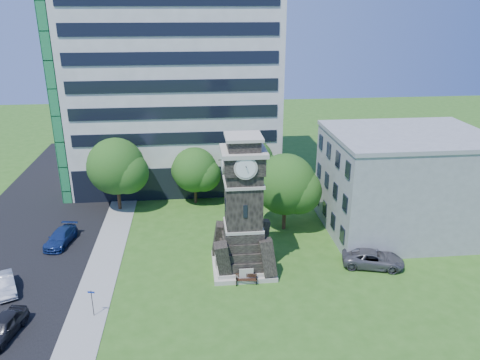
{
  "coord_description": "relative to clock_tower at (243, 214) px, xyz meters",
  "views": [
    {
      "loc": [
        -1.04,
        -34.19,
        22.06
      ],
      "look_at": [
        3.15,
        6.16,
        6.82
      ],
      "focal_mm": 35.0,
      "sensor_mm": 36.0,
      "label": 1
    }
  ],
  "objects": [
    {
      "name": "street_sign",
      "position": [
        -11.97,
        -5.77,
        -3.87
      ],
      "size": [
        0.54,
        0.05,
        2.25
      ],
      "rotation": [
        0.0,
        0.0,
        -0.23
      ],
      "color": "black",
      "rests_on": "ground"
    },
    {
      "name": "tree_east",
      "position": [
        5.18,
        7.31,
        -0.48
      ],
      "size": [
        6.9,
        6.27,
        8.14
      ],
      "rotation": [
        0.0,
        0.0,
        -0.43
      ],
      "color": "#332114",
      "rests_on": "ground"
    },
    {
      "name": "car_street_north",
      "position": [
        -17.32,
        6.27,
        -4.59
      ],
      "size": [
        2.78,
        5.03,
        1.38
      ],
      "primitive_type": "imported",
      "rotation": [
        0.0,
        0.0,
        -0.19
      ],
      "color": "navy",
      "rests_on": "ground"
    },
    {
      "name": "street",
      "position": [
        -21.0,
        3.0,
        -5.27
      ],
      "size": [
        14.0,
        80.0,
        0.02
      ],
      "primitive_type": "cube",
      "color": "black",
      "rests_on": "ground"
    },
    {
      "name": "car_street_south",
      "position": [
        -17.86,
        -7.41,
        -4.52
      ],
      "size": [
        2.67,
        4.71,
        1.51
      ],
      "primitive_type": "imported",
      "rotation": [
        0.0,
        0.0,
        -0.21
      ],
      "color": "black",
      "rests_on": "ground"
    },
    {
      "name": "clock_tower",
      "position": [
        0.0,
        0.0,
        0.0
      ],
      "size": [
        5.4,
        5.4,
        12.22
      ],
      "color": "#B5AE9E",
      "rests_on": "ground"
    },
    {
      "name": "car_east_lot",
      "position": [
        11.6,
        -0.97,
        -4.52
      ],
      "size": [
        5.92,
        3.85,
        1.52
      ],
      "primitive_type": "imported",
      "rotation": [
        0.0,
        0.0,
        1.31
      ],
      "color": "#525157",
      "rests_on": "ground"
    },
    {
      "name": "tree_ne",
      "position": [
        2.51,
        15.12,
        -0.57
      ],
      "size": [
        6.18,
        5.62,
        7.72
      ],
      "rotation": [
        0.0,
        0.0,
        -0.36
      ],
      "color": "#332114",
      "rests_on": "ground"
    },
    {
      "name": "tree_nw",
      "position": [
        -12.62,
        14.18,
        -0.27
      ],
      "size": [
        6.99,
        6.35,
        8.4
      ],
      "rotation": [
        0.0,
        0.0,
        -0.08
      ],
      "color": "#332114",
      "rests_on": "ground"
    },
    {
      "name": "park_bench",
      "position": [
        -0.01,
        -2.63,
        -4.79
      ],
      "size": [
        1.78,
        0.47,
        0.92
      ],
      "rotation": [
        0.0,
        0.0,
        -0.13
      ],
      "color": "black",
      "rests_on": "ground"
    },
    {
      "name": "office_tall",
      "position": [
        -6.2,
        23.84,
        8.94
      ],
      "size": [
        26.2,
        15.11,
        28.6
      ],
      "color": "white",
      "rests_on": "ground"
    },
    {
      "name": "ground",
      "position": [
        -3.0,
        -2.0,
        -5.28
      ],
      "size": [
        160.0,
        160.0,
        0.0
      ],
      "primitive_type": "plane",
      "color": "#2E5D1A",
      "rests_on": "ground"
    },
    {
      "name": "sidewalk",
      "position": [
        -12.5,
        3.0,
        -5.25
      ],
      "size": [
        3.0,
        70.0,
        0.06
      ],
      "primitive_type": "cube",
      "color": "gray",
      "rests_on": "ground"
    },
    {
      "name": "tree_nc",
      "position": [
        -3.93,
        15.17,
        -1.31
      ],
      "size": [
        5.75,
        5.23,
        6.75
      ],
      "rotation": [
        0.0,
        0.0,
        -0.01
      ],
      "color": "#332114",
      "rests_on": "ground"
    },
    {
      "name": "office_low",
      "position": [
        16.97,
        6.0,
        -0.07
      ],
      "size": [
        15.2,
        12.2,
        10.4
      ],
      "color": "#9B9EA1",
      "rests_on": "ground"
    },
    {
      "name": "car_street_mid",
      "position": [
        -19.75,
        -1.68,
        -4.62
      ],
      "size": [
        2.96,
        4.25,
        1.33
      ],
      "primitive_type": "imported",
      "rotation": [
        0.0,
        0.0,
        0.43
      ],
      "color": "#A9ACB1",
      "rests_on": "ground"
    }
  ]
}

